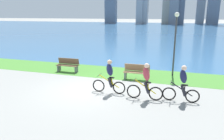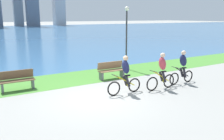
% 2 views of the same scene
% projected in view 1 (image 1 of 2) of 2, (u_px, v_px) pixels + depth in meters
% --- Properties ---
extents(ground_plane, '(300.00, 300.00, 0.00)m').
position_uv_depth(ground_plane, '(86.00, 90.00, 10.88)').
color(ground_plane, gray).
extents(grass_strip_bayside, '(120.00, 2.98, 0.01)m').
position_uv_depth(grass_strip_bayside, '(108.00, 72.00, 14.17)').
color(grass_strip_bayside, '#478433').
rests_on(grass_strip_bayside, ground).
extents(bay_water_surface, '(300.00, 80.91, 0.00)m').
position_uv_depth(bay_water_surface, '(161.00, 29.00, 52.87)').
color(bay_water_surface, '#386693').
rests_on(bay_water_surface, ground).
extents(cyclist_lead, '(1.68, 0.52, 1.67)m').
position_uv_depth(cyclist_lead, '(109.00, 77.00, 10.23)').
color(cyclist_lead, black).
rests_on(cyclist_lead, ground).
extents(cyclist_trailing, '(1.65, 0.52, 1.69)m').
position_uv_depth(cyclist_trailing, '(146.00, 82.00, 9.45)').
color(cyclist_trailing, black).
rests_on(cyclist_trailing, ground).
extents(cyclist_distant_rear, '(1.59, 0.52, 1.65)m').
position_uv_depth(cyclist_distant_rear, '(182.00, 84.00, 9.20)').
color(cyclist_distant_rear, black).
rests_on(cyclist_distant_rear, ground).
extents(bench_near_path, '(1.50, 0.47, 0.90)m').
position_uv_depth(bench_near_path, '(68.00, 65.00, 14.16)').
color(bench_near_path, brown).
rests_on(bench_near_path, ground).
extents(bench_far_along_path, '(1.50, 0.47, 0.90)m').
position_uv_depth(bench_far_along_path, '(137.00, 72.00, 12.47)').
color(bench_far_along_path, olive).
rests_on(bench_far_along_path, ground).
extents(lamppost_tall, '(0.28, 0.28, 3.86)m').
position_uv_depth(lamppost_tall, '(175.00, 35.00, 12.78)').
color(lamppost_tall, '#38383D').
rests_on(lamppost_tall, ground).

